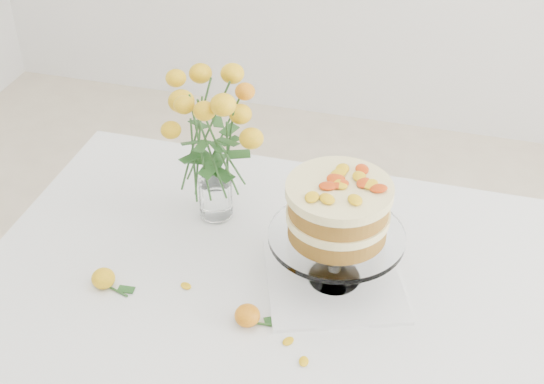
# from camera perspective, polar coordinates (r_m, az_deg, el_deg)

# --- Properties ---
(table) EXTENTS (1.43, 0.93, 0.76)m
(table) POSITION_cam_1_polar(r_m,az_deg,el_deg) (1.61, 3.17, -9.80)
(table) COLOR tan
(table) RESTS_ON ground
(napkin) EXTENTS (0.35, 0.35, 0.01)m
(napkin) POSITION_cam_1_polar(r_m,az_deg,el_deg) (1.58, 4.67, -6.58)
(napkin) COLOR white
(napkin) RESTS_ON table
(cake_stand) EXTENTS (0.27, 0.27, 0.24)m
(cake_stand) POSITION_cam_1_polar(r_m,az_deg,el_deg) (1.47, 4.98, -1.76)
(cake_stand) COLOR white
(cake_stand) RESTS_ON napkin
(rose_vase) EXTENTS (0.31, 0.31, 0.38)m
(rose_vase) POSITION_cam_1_polar(r_m,az_deg,el_deg) (1.62, -4.53, 4.46)
(rose_vase) COLOR white
(rose_vase) RESTS_ON table
(loose_rose_near) EXTENTS (0.09, 0.05, 0.04)m
(loose_rose_near) POSITION_cam_1_polar(r_m,az_deg,el_deg) (1.59, -12.57, -6.38)
(loose_rose_near) COLOR #FFB316
(loose_rose_near) RESTS_ON table
(loose_rose_far) EXTENTS (0.09, 0.05, 0.04)m
(loose_rose_far) POSITION_cam_1_polar(r_m,az_deg,el_deg) (1.47, -1.85, -9.28)
(loose_rose_far) COLOR #BF5F09
(loose_rose_far) RESTS_ON table
(stray_petal_a) EXTENTS (0.03, 0.02, 0.00)m
(stray_petal_a) POSITION_cam_1_polar(r_m,az_deg,el_deg) (1.50, -2.13, -9.34)
(stray_petal_a) COLOR #EDB30E
(stray_petal_a) RESTS_ON table
(stray_petal_b) EXTENTS (0.03, 0.02, 0.00)m
(stray_petal_b) POSITION_cam_1_polar(r_m,az_deg,el_deg) (1.45, 1.23, -11.18)
(stray_petal_b) COLOR #EDB30E
(stray_petal_b) RESTS_ON table
(stray_petal_c) EXTENTS (0.03, 0.02, 0.00)m
(stray_petal_c) POSITION_cam_1_polar(r_m,az_deg,el_deg) (1.42, 2.41, -12.64)
(stray_petal_c) COLOR #EDB30E
(stray_petal_c) RESTS_ON table
(stray_petal_d) EXTENTS (0.03, 0.02, 0.00)m
(stray_petal_d) POSITION_cam_1_polar(r_m,az_deg,el_deg) (1.57, -6.50, -7.05)
(stray_petal_d) COLOR #EDB30E
(stray_petal_d) RESTS_ON table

